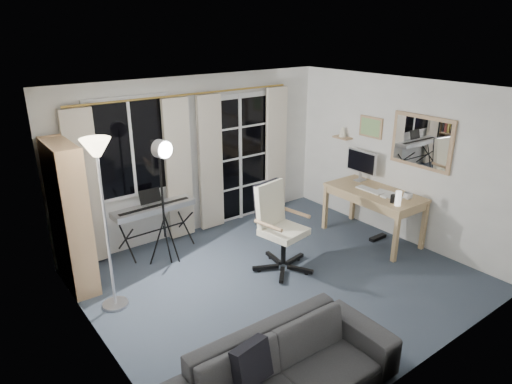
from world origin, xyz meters
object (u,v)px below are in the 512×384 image
keyboard_piano (154,209)px  studio_light (162,164)px  office_chair (276,219)px  monitor (361,163)px  desk (374,197)px  torchiere_lamp (99,175)px  mug (408,195)px  bookshelf (68,221)px  sofa (286,362)px

keyboard_piano → studio_light: 0.91m
keyboard_piano → office_chair: 1.75m
keyboard_piano → monitor: size_ratio=2.15×
office_chair → desk: size_ratio=0.81×
torchiere_lamp → desk: size_ratio=1.38×
studio_light → mug: 3.41m
bookshelf → mug: bookshelf is taller
keyboard_piano → torchiere_lamp: bearing=-137.6°
bookshelf → mug: size_ratio=14.59×
keyboard_piano → studio_light: size_ratio=0.67×
studio_light → desk: size_ratio=1.23×
keyboard_piano → sofa: (-0.34, -3.25, -0.24)m
keyboard_piano → studio_light: (-0.04, -0.46, 0.78)m
desk → sofa: 3.55m
sofa → office_chair: bearing=54.0°
keyboard_piano → mug: size_ratio=9.43×
office_chair → monitor: monitor is taller
studio_light → sofa: 2.98m
keyboard_piano → desk: bearing=-31.4°
torchiere_lamp → office_chair: 2.31m
torchiere_lamp → keyboard_piano: size_ratio=1.68×
bookshelf → monitor: bookshelf is taller
desk → mug: mug is taller
torchiere_lamp → desk: 3.95m
studio_light → desk: 3.14m
desk → sofa: sofa is taller
office_chair → desk: bearing=-17.7°
torchiere_lamp → sofa: size_ratio=0.96×
studio_light → desk: (2.83, -1.13, -0.75)m
studio_light → monitor: size_ratio=3.21×
keyboard_piano → studio_light: bearing=-96.4°
office_chair → mug: (1.81, -0.73, 0.14)m
torchiere_lamp → studio_light: 1.09m
bookshelf → office_chair: (2.30, -1.14, -0.18)m
desk → keyboard_piano: bearing=151.0°
torchiere_lamp → sofa: 2.66m
sofa → mug: bearing=20.9°
torchiere_lamp → office_chair: torchiere_lamp is taller
torchiere_lamp → sofa: (0.65, -2.28, -1.20)m
office_chair → desk: office_chair is taller
monitor → sofa: monitor is taller
keyboard_piano → desk: 3.22m
bookshelf → studio_light: bookshelf is taller
monitor → mug: (-0.10, -0.95, -0.23)m
mug → monitor: bearing=84.2°
desk → sofa: bearing=-151.5°
mug → sofa: size_ratio=0.06×
mug → desk: bearing=101.3°
torchiere_lamp → desk: (3.79, -0.64, -0.93)m
desk → monitor: monitor is taller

